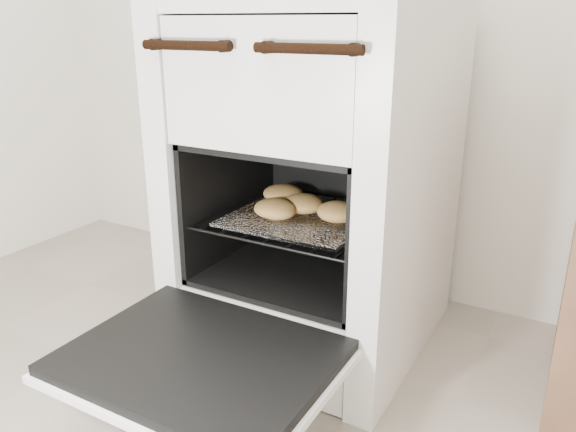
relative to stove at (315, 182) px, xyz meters
name	(u,v)px	position (x,y,z in m)	size (l,w,h in m)	color
stove	(315,182)	(0.00, 0.00, 0.00)	(0.64, 0.71, 0.98)	white
oven_door	(200,361)	(0.00, -0.54, -0.27)	(0.58, 0.45, 0.04)	black
oven_rack	(303,218)	(0.00, -0.07, -0.09)	(0.47, 0.45, 0.01)	black
foil_sheet	(300,218)	(0.00, -0.09, -0.08)	(0.36, 0.32, 0.01)	white
baked_rolls	(297,205)	(-0.02, -0.07, -0.05)	(0.35, 0.28, 0.05)	tan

